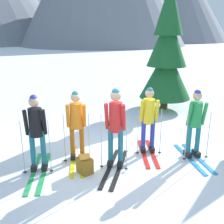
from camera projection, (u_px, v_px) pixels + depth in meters
name	position (u px, v px, depth m)	size (l,w,h in m)	color
ground_plane	(106.00, 160.00, 6.15)	(400.00, 400.00, 0.00)	white
skier_in_black	(36.00, 129.00, 5.48)	(0.60, 1.79, 1.66)	green
skier_in_orange	(76.00, 122.00, 5.98)	(0.60, 1.60, 1.63)	yellow
skier_in_red	(116.00, 124.00, 5.62)	(1.06, 1.74, 1.76)	black
skier_in_yellow	(149.00, 117.00, 6.34)	(0.63, 1.59, 1.62)	red
skier_in_green	(195.00, 122.00, 6.07)	(0.61, 1.60, 1.63)	#1E84D1
pine_tree_mid	(167.00, 53.00, 9.64)	(1.90, 1.90, 4.58)	#51381E
backpack_on_snow_front	(85.00, 165.00, 5.56)	(0.35, 0.39, 0.38)	#99661E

